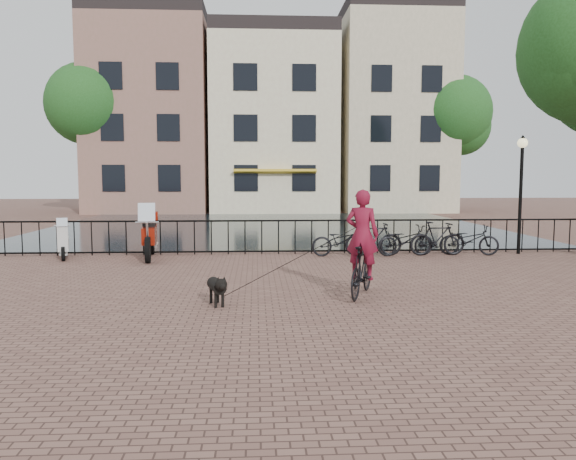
{
  "coord_description": "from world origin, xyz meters",
  "views": [
    {
      "loc": [
        -0.67,
        -8.68,
        2.33
      ],
      "look_at": [
        0.0,
        3.0,
        1.2
      ],
      "focal_mm": 35.0,
      "sensor_mm": 36.0,
      "label": 1
    }
  ],
  "objects": [
    {
      "name": "canal_water",
      "position": [
        0.0,
        17.3,
        0.0
      ],
      "size": [
        20.0,
        20.0,
        0.0
      ],
      "primitive_type": "plane",
      "color": "black",
      "rests_on": "ground"
    },
    {
      "name": "canal_house_right",
      "position": [
        8.5,
        30.0,
        6.65
      ],
      "size": [
        7.0,
        9.0,
        13.3
      ],
      "color": "tan",
      "rests_on": "ground"
    },
    {
      "name": "scooter",
      "position": [
        -6.11,
        7.38,
        0.61
      ],
      "size": [
        0.74,
        1.37,
        1.22
      ],
      "rotation": [
        0.0,
        0.0,
        0.29
      ],
      "color": "beige",
      "rests_on": "ground"
    },
    {
      "name": "cyclist",
      "position": [
        1.37,
        1.94,
        0.92
      ],
      "size": [
        1.16,
        1.83,
        2.42
      ],
      "rotation": [
        0.0,
        0.0,
        2.74
      ],
      "color": "black",
      "rests_on": "ground"
    },
    {
      "name": "tree_far_right",
      "position": [
        12.0,
        27.0,
        6.35
      ],
      "size": [
        4.76,
        4.76,
        8.76
      ],
      "color": "black",
      "rests_on": "ground"
    },
    {
      "name": "parked_bike_1",
      "position": [
        2.75,
        7.4,
        0.5
      ],
      "size": [
        1.67,
        0.47,
        1.0
      ],
      "primitive_type": "imported",
      "rotation": [
        0.0,
        0.0,
        1.57
      ],
      "color": "black",
      "rests_on": "ground"
    },
    {
      "name": "parked_bike_2",
      "position": [
        3.7,
        7.4,
        0.45
      ],
      "size": [
        1.79,
        0.86,
        0.9
      ],
      "primitive_type": "imported",
      "rotation": [
        0.0,
        0.0,
        1.73
      ],
      "color": "black",
      "rests_on": "ground"
    },
    {
      "name": "parked_bike_3",
      "position": [
        4.65,
        7.4,
        0.5
      ],
      "size": [
        1.69,
        0.57,
        1.0
      ],
      "primitive_type": "imported",
      "rotation": [
        0.0,
        0.0,
        1.63
      ],
      "color": "black",
      "rests_on": "ground"
    },
    {
      "name": "canal_house_mid",
      "position": [
        0.5,
        30.0,
        5.9
      ],
      "size": [
        8.0,
        9.5,
        11.8
      ],
      "color": "beige",
      "rests_on": "ground"
    },
    {
      "name": "tree_far_left",
      "position": [
        -11.0,
        27.0,
        6.73
      ],
      "size": [
        5.04,
        5.04,
        9.27
      ],
      "color": "black",
      "rests_on": "ground"
    },
    {
      "name": "parked_bike_4",
      "position": [
        5.6,
        7.4,
        0.45
      ],
      "size": [
        1.79,
        0.88,
        0.9
      ],
      "primitive_type": "imported",
      "rotation": [
        0.0,
        0.0,
        1.4
      ],
      "color": "black",
      "rests_on": "ground"
    },
    {
      "name": "railing",
      "position": [
        0.0,
        8.0,
        0.5
      ],
      "size": [
        20.0,
        0.05,
        1.02
      ],
      "color": "black",
      "rests_on": "ground"
    },
    {
      "name": "motorcycle",
      "position": [
        -3.68,
        7.28,
        0.83
      ],
      "size": [
        0.83,
        2.36,
        1.65
      ],
      "rotation": [
        0.0,
        0.0,
        0.12
      ],
      "color": "maroon",
      "rests_on": "ground"
    },
    {
      "name": "parked_bike_0",
      "position": [
        1.8,
        7.4,
        0.45
      ],
      "size": [
        1.74,
        0.66,
        0.9
      ],
      "primitive_type": "imported",
      "rotation": [
        0.0,
        0.0,
        1.61
      ],
      "color": "black",
      "rests_on": "ground"
    },
    {
      "name": "ground",
      "position": [
        0.0,
        0.0,
        0.0
      ],
      "size": [
        100.0,
        100.0,
        0.0
      ],
      "primitive_type": "plane",
      "color": "brown",
      "rests_on": "ground"
    },
    {
      "name": "lamp_post",
      "position": [
        7.2,
        7.6,
        2.38
      ],
      "size": [
        0.3,
        0.3,
        3.45
      ],
      "color": "black",
      "rests_on": "ground"
    },
    {
      "name": "dog",
      "position": [
        -1.39,
        1.35,
        0.29
      ],
      "size": [
        0.51,
        0.89,
        0.57
      ],
      "rotation": [
        0.0,
        0.0,
        0.3
      ],
      "color": "black",
      "rests_on": "ground"
    },
    {
      "name": "canal_house_left",
      "position": [
        -7.5,
        30.0,
        6.4
      ],
      "size": [
        7.5,
        9.0,
        12.8
      ],
      "color": "#815D4B",
      "rests_on": "ground"
    }
  ]
}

